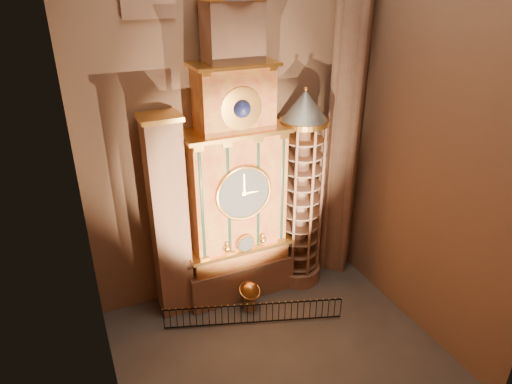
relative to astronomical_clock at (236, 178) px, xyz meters
name	(u,v)px	position (x,y,z in m)	size (l,w,h in m)	color
floor	(279,352)	(0.00, -4.96, -6.68)	(14.00, 14.00, 0.00)	#383330
wall_back	(226,83)	(0.00, 1.04, 4.32)	(22.00, 22.00, 0.00)	brown
wall_left	(75,147)	(-7.00, -4.96, 4.32)	(22.00, 22.00, 0.00)	brown
wall_right	(439,98)	(7.00, -4.96, 4.32)	(22.00, 22.00, 0.00)	brown
astronomical_clock	(236,178)	(0.00, 0.00, 0.00)	(5.60, 2.41, 16.70)	#8C634C
portrait_tower	(169,220)	(-3.40, 0.02, -1.53)	(1.80, 1.60, 10.20)	#8C634C
stair_turret	(301,193)	(3.50, -0.26, -1.41)	(2.50, 2.50, 10.80)	#8C634C
gothic_pier	(349,76)	(6.10, 0.04, 4.32)	(2.04, 2.04, 22.00)	#8C634C
celestial_globe	(250,293)	(-0.03, -1.68, -5.71)	(1.31, 1.26, 1.61)	#8C634C
iron_railing	(254,314)	(-0.31, -2.79, -6.05)	(8.22, 2.80, 1.15)	black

